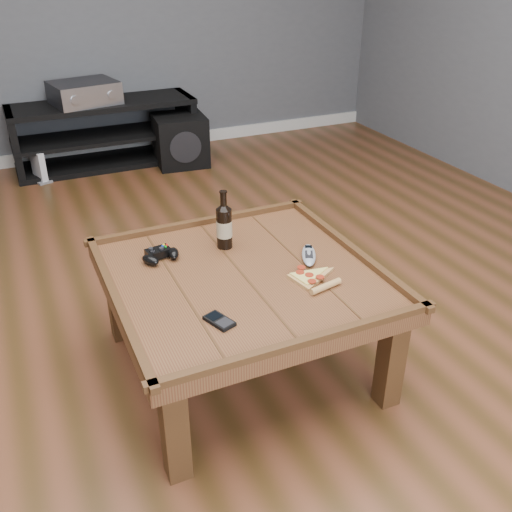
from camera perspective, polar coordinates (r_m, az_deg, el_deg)
name	(u,v)px	position (r m, az deg, el deg)	size (l,w,h in m)	color
ground	(244,366)	(2.45, -1.23, -10.90)	(6.00, 6.00, 0.00)	#442B13
baseboard	(103,149)	(5.02, -15.09, 10.26)	(5.00, 0.02, 0.10)	silver
coffee_table	(243,287)	(2.22, -1.34, -3.13)	(1.03, 1.03, 0.48)	#522917
media_console	(105,134)	(4.74, -14.83, 11.70)	(1.40, 0.45, 0.50)	black
beer_bottle	(224,225)	(2.34, -3.20, 3.11)	(0.07, 0.07, 0.25)	black
game_controller	(160,255)	(2.31, -9.53, 0.11)	(0.17, 0.13, 0.05)	black
pizza_slice	(312,278)	(2.16, 5.57, -2.25)	(0.20, 0.27, 0.03)	tan
smartphone	(219,321)	(1.92, -3.68, -6.48)	(0.09, 0.12, 0.01)	black
remote_control	(309,255)	(2.31, 5.30, 0.11)	(0.13, 0.19, 0.03)	#979DA4
av_receiver	(84,93)	(4.63, -16.79, 15.37)	(0.52, 0.46, 0.16)	black
subwoofer	(180,140)	(4.65, -7.58, 11.41)	(0.42, 0.42, 0.39)	black
game_console	(39,168)	(4.57, -20.89, 8.25)	(0.15, 0.20, 0.23)	slate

